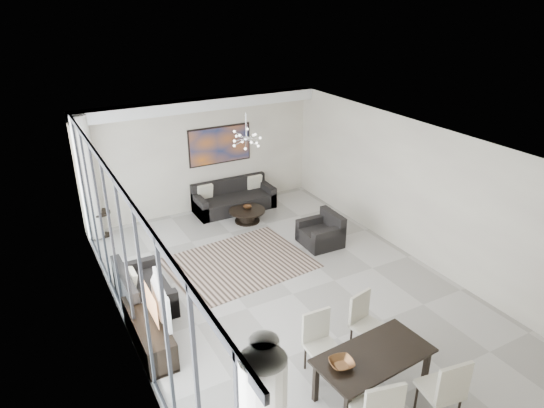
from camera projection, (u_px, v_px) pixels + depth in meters
room_shell at (316, 220)px, 8.76m from camera, size 6.00×9.00×2.90m
window_wall at (132, 265)px, 7.29m from camera, size 0.37×8.95×2.90m
soffit at (201, 104)px, 11.47m from camera, size 5.98×0.40×0.26m
painting at (220, 145)px, 12.28m from camera, size 1.68×0.04×0.98m
chandelier at (246, 139)px, 10.33m from camera, size 0.66×0.66×0.71m
rug at (239, 263)px, 10.17m from camera, size 3.00×2.41×0.01m
coffee_table at (247, 215)px, 11.94m from camera, size 0.89×0.89×0.31m
bowl_coffee at (247, 207)px, 11.95m from camera, size 0.25×0.25×0.07m
sofa_main at (234, 200)px, 12.59m from camera, size 2.06×0.84×0.75m
loveseat at (143, 292)px, 8.78m from camera, size 0.82×1.45×0.73m
armchair at (322, 234)px, 10.86m from camera, size 0.83×0.87×0.72m
side_table at (101, 220)px, 11.14m from camera, size 0.45×0.45×0.61m
tv_console at (149, 332)px, 7.73m from camera, size 0.46×1.62×0.51m
television at (155, 300)px, 7.58m from camera, size 0.24×1.06×0.60m
dining_table at (373, 360)px, 6.66m from camera, size 1.72×0.95×0.69m
dining_chair_se at (446, 388)px, 6.18m from camera, size 0.56×0.56×1.06m
dining_chair_nw at (319, 338)px, 7.12m from camera, size 0.47×0.47×0.99m
dining_chair_ne at (364, 318)px, 7.57m from camera, size 0.53×0.53×0.98m
bowl_dining at (342, 363)px, 6.41m from camera, size 0.38×0.38×0.08m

